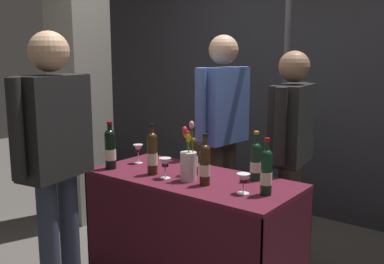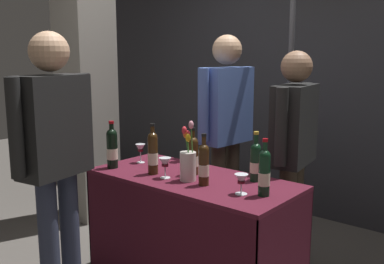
# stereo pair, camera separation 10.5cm
# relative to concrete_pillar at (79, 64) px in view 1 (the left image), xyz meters

# --- Properties ---
(back_partition) EXTENTS (6.16, 0.12, 3.03)m
(back_partition) POSITION_rel_concrete_pillar_xyz_m (1.62, 1.41, 0.04)
(back_partition) COLOR #2D2D33
(back_partition) RESTS_ON ground_plane
(concrete_pillar) EXTENTS (0.42, 0.42, 2.95)m
(concrete_pillar) POSITION_rel_concrete_pillar_xyz_m (0.00, 0.00, 0.00)
(concrete_pillar) COLOR gray
(concrete_pillar) RESTS_ON ground_plane
(tasting_table) EXTENTS (1.41, 0.64, 0.77)m
(tasting_table) POSITION_rel_concrete_pillar_xyz_m (1.62, -0.39, -0.96)
(tasting_table) COLOR #4C1423
(tasting_table) RESTS_ON ground_plane
(featured_wine_bottle) EXTENTS (0.07, 0.07, 0.34)m
(featured_wine_bottle) POSITION_rel_concrete_pillar_xyz_m (1.37, -0.50, -0.56)
(featured_wine_bottle) COLOR #38230F
(featured_wine_bottle) RESTS_ON tasting_table
(display_bottle_0) EXTENTS (0.07, 0.07, 0.33)m
(display_bottle_0) POSITION_rel_concrete_pillar_xyz_m (2.18, -0.42, -0.57)
(display_bottle_0) COLOR black
(display_bottle_0) RESTS_ON tasting_table
(display_bottle_1) EXTENTS (0.08, 0.08, 0.32)m
(display_bottle_1) POSITION_rel_concrete_pillar_xyz_m (1.59, -0.34, -0.58)
(display_bottle_1) COLOR #38230F
(display_bottle_1) RESTS_ON tasting_table
(display_bottle_2) EXTENTS (0.08, 0.08, 0.34)m
(display_bottle_2) POSITION_rel_concrete_pillar_xyz_m (1.04, -0.57, -0.56)
(display_bottle_2) COLOR black
(display_bottle_2) RESTS_ON tasting_table
(display_bottle_3) EXTENTS (0.07, 0.07, 0.32)m
(display_bottle_3) POSITION_rel_concrete_pillar_xyz_m (1.99, -0.20, -0.58)
(display_bottle_3) COLOR black
(display_bottle_3) RESTS_ON tasting_table
(display_bottle_4) EXTENTS (0.07, 0.07, 0.32)m
(display_bottle_4) POSITION_rel_concrete_pillar_xyz_m (1.79, -0.48, -0.57)
(display_bottle_4) COLOR #38230F
(display_bottle_4) RESTS_ON tasting_table
(wine_glass_near_vendor) EXTENTS (0.08, 0.08, 0.14)m
(wine_glass_near_vendor) POSITION_rel_concrete_pillar_xyz_m (1.50, -0.52, -0.61)
(wine_glass_near_vendor) COLOR silver
(wine_glass_near_vendor) RESTS_ON tasting_table
(wine_glass_mid) EXTENTS (0.07, 0.07, 0.14)m
(wine_glass_mid) POSITION_rel_concrete_pillar_xyz_m (1.08, -0.34, -0.60)
(wine_glass_mid) COLOR silver
(wine_glass_mid) RESTS_ON tasting_table
(wine_glass_near_taster) EXTENTS (0.08, 0.08, 0.12)m
(wine_glass_near_taster) POSITION_rel_concrete_pillar_xyz_m (2.07, -0.48, -0.62)
(wine_glass_near_taster) COLOR silver
(wine_glass_near_taster) RESTS_ON tasting_table
(flower_vase) EXTENTS (0.10, 0.10, 0.39)m
(flower_vase) POSITION_rel_concrete_pillar_xyz_m (1.65, -0.46, -0.59)
(flower_vase) COLOR silver
(flower_vase) RESTS_ON tasting_table
(vendor_presenter) EXTENTS (0.24, 0.61, 1.71)m
(vendor_presenter) POSITION_rel_concrete_pillar_xyz_m (1.38, 0.33, -0.44)
(vendor_presenter) COLOR #4C4233
(vendor_presenter) RESTS_ON ground_plane
(vendor_assistant) EXTENTS (0.28, 0.62, 1.59)m
(vendor_assistant) POSITION_rel_concrete_pillar_xyz_m (2.01, 0.27, -0.52)
(vendor_assistant) COLOR #4C4233
(vendor_assistant) RESTS_ON ground_plane
(taster_foreground_right) EXTENTS (0.28, 0.60, 1.69)m
(taster_foreground_right) POSITION_rel_concrete_pillar_xyz_m (1.14, -1.08, -0.45)
(taster_foreground_right) COLOR #2D3347
(taster_foreground_right) RESTS_ON ground_plane
(booth_signpost) EXTENTS (0.53, 0.04, 2.34)m
(booth_signpost) POSITION_rel_concrete_pillar_xyz_m (1.74, 0.71, -0.04)
(booth_signpost) COLOR #47474C
(booth_signpost) RESTS_ON ground_plane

